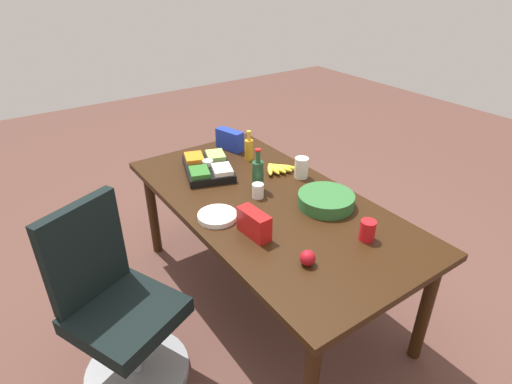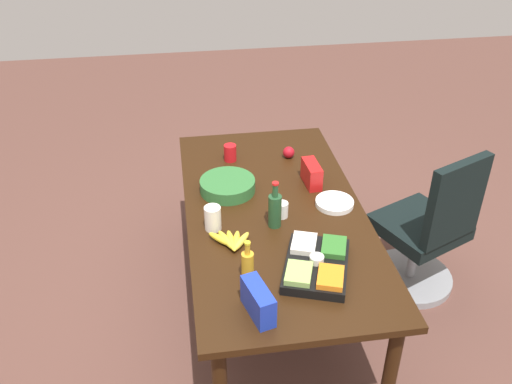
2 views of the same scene
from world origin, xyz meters
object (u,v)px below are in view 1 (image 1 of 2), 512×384
(office_chair, at_px, (120,318))
(conference_table, at_px, (268,211))
(salad_bowl, at_px, (326,200))
(apple_red, at_px, (308,258))
(chip_bag_blue, at_px, (230,140))
(wine_bottle, at_px, (258,175))
(chip_bag_red, at_px, (254,224))
(red_solo_cup, at_px, (367,230))
(paper_plate_stack, at_px, (217,216))
(mayo_jar, at_px, (301,168))
(dressing_bottle, at_px, (249,149))
(veggie_tray, at_px, (208,167))
(banana_bunch, at_px, (278,168))
(paper_cup, at_px, (258,191))

(office_chair, bearing_deg, conference_table, 93.11)
(salad_bowl, relative_size, apple_red, 4.33)
(chip_bag_blue, height_order, wine_bottle, wine_bottle)
(chip_bag_red, distance_m, apple_red, 0.35)
(red_solo_cup, bearing_deg, salad_bowl, 171.05)
(paper_plate_stack, height_order, mayo_jar, mayo_jar)
(conference_table, height_order, dressing_bottle, dressing_bottle)
(veggie_tray, height_order, mayo_jar, mayo_jar)
(chip_bag_blue, bearing_deg, red_solo_cup, -1.42)
(conference_table, relative_size, banana_bunch, 8.38)
(conference_table, height_order, chip_bag_red, chip_bag_red)
(red_solo_cup, distance_m, chip_bag_red, 0.58)
(salad_bowl, height_order, mayo_jar, mayo_jar)
(paper_plate_stack, bearing_deg, chip_bag_red, 17.60)
(conference_table, xyz_separation_m, wine_bottle, (-0.14, 0.03, 0.18))
(mayo_jar, bearing_deg, chip_bag_red, -59.79)
(chip_bag_blue, xyz_separation_m, salad_bowl, (1.03, 0.02, -0.04))
(veggie_tray, distance_m, chip_bag_red, 0.80)
(paper_plate_stack, height_order, paper_cup, paper_cup)
(mayo_jar, bearing_deg, dressing_bottle, -163.08)
(chip_bag_red, bearing_deg, apple_red, 11.61)
(paper_plate_stack, relative_size, salad_bowl, 0.67)
(dressing_bottle, xyz_separation_m, veggie_tray, (0.01, -0.34, -0.05))
(chip_bag_blue, relative_size, banana_bunch, 0.94)
(mayo_jar, relative_size, paper_cup, 1.53)
(veggie_tray, height_order, salad_bowl, veggie_tray)
(paper_plate_stack, xyz_separation_m, dressing_bottle, (-0.54, 0.58, 0.07))
(wine_bottle, bearing_deg, chip_bag_red, -37.34)
(mayo_jar, bearing_deg, wine_bottle, -93.84)
(mayo_jar, relative_size, banana_bunch, 0.59)
(wine_bottle, relative_size, red_solo_cup, 2.51)
(dressing_bottle, distance_m, red_solo_cup, 1.16)
(veggie_tray, relative_size, chip_bag_red, 2.48)
(dressing_bottle, bearing_deg, wine_bottle, -26.92)
(wine_bottle, xyz_separation_m, mayo_jar, (0.02, 0.33, -0.04))
(paper_plate_stack, bearing_deg, paper_cup, 100.92)
(conference_table, distance_m, salad_bowl, 0.36)
(veggie_tray, bearing_deg, dressing_bottle, 91.31)
(banana_bunch, bearing_deg, salad_bowl, -4.32)
(conference_table, distance_m, office_chair, 1.02)
(conference_table, height_order, paper_cup, paper_cup)
(paper_plate_stack, relative_size, wine_bottle, 0.80)
(chip_bag_red, bearing_deg, salad_bowl, 90.45)
(office_chair, xyz_separation_m, veggie_tray, (-0.59, 0.87, 0.39))
(red_solo_cup, bearing_deg, wine_bottle, -168.22)
(dressing_bottle, bearing_deg, apple_red, -20.80)
(office_chair, height_order, salad_bowl, office_chair)
(salad_bowl, bearing_deg, apple_red, -51.85)
(dressing_bottle, bearing_deg, chip_bag_blue, -177.01)
(mayo_jar, distance_m, banana_bunch, 0.18)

